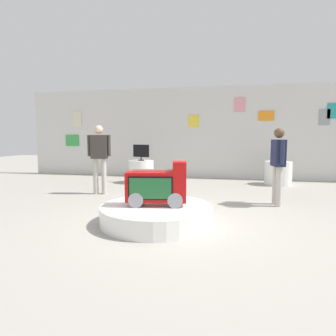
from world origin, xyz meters
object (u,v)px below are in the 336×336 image
Objects in this scene: display_pedestal_center_rear at (141,172)px; shopper_browsing_rear at (99,154)px; tv_on_center_rear at (141,152)px; main_display_pedestal at (156,214)px; display_pedestal_left_rear at (278,173)px; novelty_firetruck_tv at (157,188)px; tv_on_left_rear at (279,154)px; shopper_browsing_near_truck at (278,161)px.

display_pedestal_center_rear is 0.45× the size of shopper_browsing_rear.
main_display_pedestal is at bearing -69.67° from tv_on_center_rear.
display_pedestal_left_rear is at bearing 6.89° from tv_on_center_rear.
display_pedestal_left_rear and display_pedestal_center_rear have the same top height.
novelty_firetruck_tv reaches higher than display_pedestal_left_rear.
tv_on_center_rear is (-4.00, -0.48, 0.04)m from tv_on_left_rear.
display_pedestal_left_rear is 0.57m from tv_on_left_rear.
tv_on_center_rear reaches higher than display_pedestal_left_rear.
main_display_pedestal is 3.33× the size of tv_on_center_rear.
shopper_browsing_near_truck reaches higher than tv_on_center_rear.
main_display_pedestal is 2.79m from shopper_browsing_near_truck.
novelty_firetruck_tv is at bearing -46.57° from shopper_browsing_rear.
tv_on_left_rear is 0.29× the size of shopper_browsing_near_truck.
tv_on_left_rear reaches higher than display_pedestal_center_rear.
main_display_pedestal is 4.27m from tv_on_center_rear.
display_pedestal_center_rear is 0.61m from tv_on_center_rear.
novelty_firetruck_tv is 2.20× the size of tv_on_left_rear.
tv_on_center_rear is (0.00, -0.00, 0.61)m from display_pedestal_center_rear.
tv_on_center_rear is (-1.48, 3.94, 0.37)m from novelty_firetruck_tv.
tv_on_center_rear is 0.32× the size of shopper_browsing_rear.
display_pedestal_center_rear is (-4.01, -0.48, -0.56)m from tv_on_left_rear.
tv_on_center_rear reaches higher than tv_on_left_rear.
tv_on_left_rear is 2.76m from shopper_browsing_near_truck.
display_pedestal_center_rear is 0.48× the size of shopper_browsing_near_truck.
tv_on_center_rear is 4.20m from shopper_browsing_near_truck.
shopper_browsing_near_truck is (3.55, -2.25, 0.57)m from display_pedestal_center_rear.
novelty_firetruck_tv is 5.10m from display_pedestal_left_rear.
shopper_browsing_near_truck is (-0.45, -2.73, 0.01)m from tv_on_left_rear.
display_pedestal_center_rear is at bearing 76.00° from shopper_browsing_rear.
shopper_browsing_rear is at bearing 133.20° from main_display_pedestal.
shopper_browsing_rear is at bearing -104.00° from display_pedestal_center_rear.
shopper_browsing_rear is (-0.47, -1.88, 0.64)m from display_pedestal_center_rear.
shopper_browsing_rear is (-0.47, -1.88, 0.03)m from tv_on_center_rear.
shopper_browsing_near_truck is (2.09, 1.69, 0.77)m from main_display_pedestal.
shopper_browsing_near_truck reaches higher than display_pedestal_center_rear.
shopper_browsing_rear reaches higher than tv_on_left_rear.
tv_on_center_rear is at bearing 110.55° from novelty_firetruck_tv.
novelty_firetruck_tv is 1.31× the size of display_pedestal_left_rear.
novelty_firetruck_tv is at bearing -10.70° from main_display_pedestal.
display_pedestal_center_rear reaches higher than main_display_pedestal.
display_pedestal_left_rear is 0.49× the size of shopper_browsing_near_truck.
main_display_pedestal is at bearing -120.00° from tv_on_left_rear.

